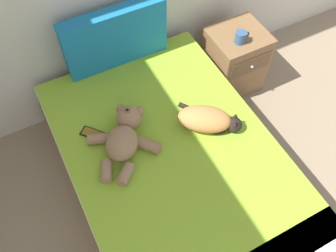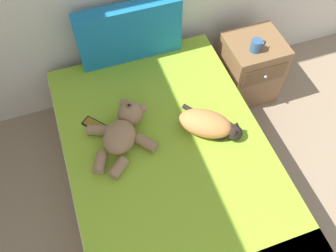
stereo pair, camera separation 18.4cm
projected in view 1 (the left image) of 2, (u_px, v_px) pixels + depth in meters
bed at (176, 176)px, 2.40m from camera, size 1.29×1.99×0.51m
patterned_cushion at (115, 38)px, 2.46m from camera, size 0.74×0.11×0.44m
cat at (208, 120)px, 2.26m from camera, size 0.40×0.40×0.15m
teddy_bear at (124, 136)px, 2.18m from camera, size 0.43×0.51×0.17m
cell_phone at (92, 134)px, 2.28m from camera, size 0.15×0.16×0.01m
nightstand at (234, 60)px, 2.96m from camera, size 0.43×0.42×0.56m
mug at (241, 37)px, 2.65m from camera, size 0.12×0.08×0.09m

